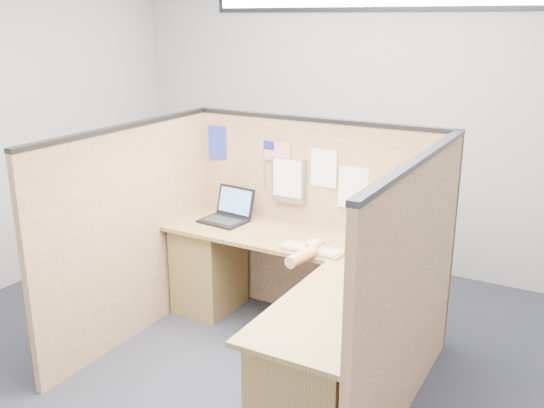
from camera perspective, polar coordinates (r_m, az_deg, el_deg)
The scene contains 13 objects.
floor at distance 4.07m, azimuth -2.45°, elevation -15.72°, with size 5.00×5.00×0.00m, color #1F202C.
wall_back at distance 5.52m, azimuth 9.88°, elevation 8.45°, with size 5.00×5.00×0.00m, color #AFB1B4.
cubicle_partitions at distance 4.05m, azimuth 0.59°, elevation -3.67°, with size 2.06×1.83×1.53m.
l_desk at distance 4.01m, azimuth 1.92°, elevation -9.77°, with size 1.95×1.75×0.73m.
laptop at distance 4.62m, azimuth -4.18°, elevation -0.80°, with size 0.35×0.35×0.24m.
keyboard at distance 4.01m, azimuth 3.77°, elevation -4.32°, with size 0.42×0.15×0.03m.
mouse at distance 4.03m, azimuth 4.05°, elevation -4.04°, with size 0.12×0.07×0.05m, color silver.
hand_forearm at distance 3.89m, azimuth 3.25°, elevation -4.55°, with size 0.12×0.42×0.09m.
blue_poster at distance 4.78m, azimuth -4.92°, elevation 5.75°, with size 0.20×0.00×0.27m, color #21339B.
american_flag at distance 4.52m, azimuth 0.16°, elevation 4.83°, with size 0.22×0.01×0.39m.
file_holder at distance 4.49m, azimuth 1.58°, elevation 2.25°, with size 0.26×0.05×0.34m.
paper_left at distance 4.37m, azimuth 4.85°, elevation 3.38°, with size 0.21×0.00×0.27m, color white.
paper_right at distance 4.31m, azimuth 7.75°, elevation 1.49°, with size 0.23×0.00×0.30m, color white.
Camera 1 is at (1.82, -2.90, 2.20)m, focal length 40.00 mm.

